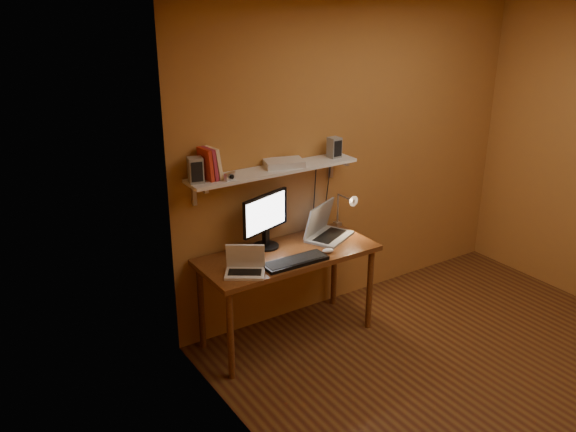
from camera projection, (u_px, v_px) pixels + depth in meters
room at (511, 213)px, 3.93m from camera, size 3.44×3.24×2.64m
desk at (288, 262)px, 4.71m from camera, size 1.40×0.60×0.75m
wall_shelf at (274, 170)px, 4.62m from camera, size 1.40×0.25×0.21m
monitor at (266, 218)px, 4.69m from camera, size 0.47×0.26×0.44m
laptop at (325, 228)px, 4.95m from camera, size 0.46×0.41×0.28m
netbook at (245, 265)px, 4.34m from camera, size 0.34×0.32×0.21m
keyboard at (295, 262)px, 4.50m from camera, size 0.51×0.18×0.03m
mouse at (328, 251)px, 4.68m from camera, size 0.10×0.08×0.03m
desk_lamp at (346, 206)px, 5.04m from camera, size 0.09×0.23×0.38m
speaker_left at (196, 170)px, 4.26m from camera, size 0.12×0.12×0.18m
speaker_right at (334, 147)px, 4.87m from camera, size 0.09×0.09×0.16m
books at (210, 164)px, 4.32m from camera, size 0.14×0.16×0.23m
shelf_camera at (230, 176)px, 4.33m from camera, size 0.10×0.06×0.06m
router at (284, 163)px, 4.66m from camera, size 0.34×0.28×0.05m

